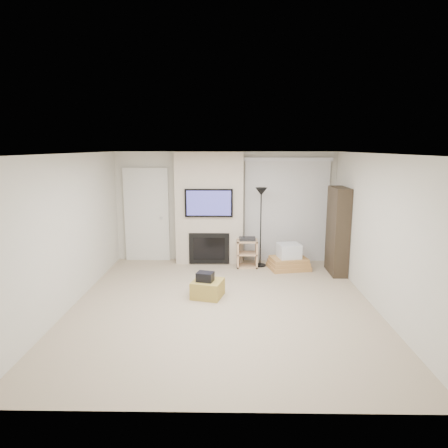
{
  "coord_description": "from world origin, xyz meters",
  "views": [
    {
      "loc": [
        0.12,
        -6.29,
        2.6
      ],
      "look_at": [
        0.0,
        1.2,
        1.15
      ],
      "focal_mm": 32.0,
      "sensor_mm": 36.0,
      "label": 1
    }
  ],
  "objects_px": {
    "ottoman": "(208,289)",
    "box_stack": "(289,259)",
    "av_stand": "(247,251)",
    "bookshelf": "(338,231)",
    "floor_lamp": "(261,205)"
  },
  "relations": [
    {
      "from": "ottoman",
      "to": "box_stack",
      "type": "relative_size",
      "value": 0.53
    },
    {
      "from": "box_stack",
      "to": "bookshelf",
      "type": "bearing_deg",
      "value": -14.96
    },
    {
      "from": "av_stand",
      "to": "bookshelf",
      "type": "xyz_separation_m",
      "value": [
        1.85,
        -0.4,
        0.55
      ]
    },
    {
      "from": "ottoman",
      "to": "floor_lamp",
      "type": "xyz_separation_m",
      "value": [
        1.06,
        1.89,
        1.22
      ]
    },
    {
      "from": "ottoman",
      "to": "av_stand",
      "type": "bearing_deg",
      "value": 67.13
    },
    {
      "from": "ottoman",
      "to": "bookshelf",
      "type": "xyz_separation_m",
      "value": [
        2.61,
        1.42,
        0.75
      ]
    },
    {
      "from": "box_stack",
      "to": "av_stand",
      "type": "bearing_deg",
      "value": 170.73
    },
    {
      "from": "floor_lamp",
      "to": "bookshelf",
      "type": "bearing_deg",
      "value": -16.7
    },
    {
      "from": "av_stand",
      "to": "box_stack",
      "type": "bearing_deg",
      "value": -9.27
    },
    {
      "from": "bookshelf",
      "to": "box_stack",
      "type": "bearing_deg",
      "value": 165.04
    },
    {
      "from": "box_stack",
      "to": "bookshelf",
      "type": "distance_m",
      "value": 1.2
    },
    {
      "from": "ottoman",
      "to": "box_stack",
      "type": "distance_m",
      "value": 2.36
    },
    {
      "from": "ottoman",
      "to": "floor_lamp",
      "type": "bearing_deg",
      "value": 60.68
    },
    {
      "from": "ottoman",
      "to": "box_stack",
      "type": "height_order",
      "value": "box_stack"
    },
    {
      "from": "bookshelf",
      "to": "av_stand",
      "type": "bearing_deg",
      "value": 167.76
    }
  ]
}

